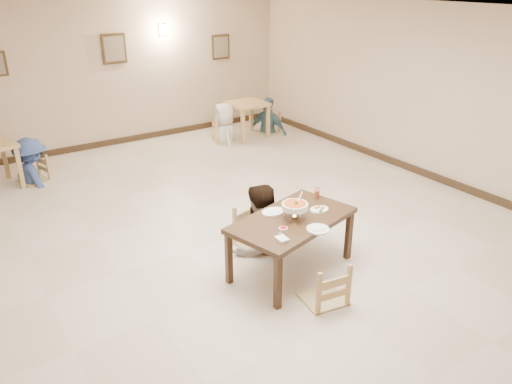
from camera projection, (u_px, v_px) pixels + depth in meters
floor at (242, 234)px, 7.11m from camera, size 10.00×10.00×0.00m
ceiling at (239, 11)px, 5.90m from camera, size 10.00×10.00×0.00m
wall_back at (111, 74)px, 10.30m from camera, size 10.00×0.00×10.00m
wall_right at (438, 95)px, 8.54m from camera, size 0.00×10.00×10.00m
baseboard_back at (120, 141)px, 10.86m from camera, size 8.00×0.06×0.12m
baseboard_right at (425, 173)px, 9.11m from camera, size 0.06×10.00×0.12m
picture_b at (114, 49)px, 10.12m from camera, size 0.50×0.04×0.60m
picture_c at (221, 47)px, 11.45m from camera, size 0.45×0.04×0.55m
wall_sconce at (163, 30)px, 10.56m from camera, size 0.16×0.05×0.22m
main_table at (292, 224)px, 6.01m from camera, size 1.71×1.22×0.72m
chair_far at (257, 210)px, 6.66m from camera, size 0.48×0.48×1.03m
chair_near at (325, 262)px, 5.50m from camera, size 0.46×0.46×0.99m
main_diner at (258, 186)px, 6.43m from camera, size 0.98×0.82×1.79m
curry_warmer at (295, 206)px, 5.89m from camera, size 0.35×0.31×0.28m
rice_plate_far at (273, 212)px, 6.10m from camera, size 0.30×0.30×0.07m
rice_plate_near at (318, 229)px, 5.69m from camera, size 0.26×0.26×0.06m
fried_plate at (319, 209)px, 6.16m from camera, size 0.25×0.25×0.05m
chili_dish at (283, 228)px, 5.71m from camera, size 0.10×0.10×0.02m
napkin_cutlery at (282, 239)px, 5.48m from camera, size 0.15×0.23×0.03m
drink_glass at (317, 193)px, 6.48m from camera, size 0.07×0.07×0.14m
bg_table_right at (247, 109)px, 11.07m from camera, size 0.80×0.80×0.79m
bg_chair_lr at (30, 157)px, 8.73m from camera, size 0.43×0.43×0.92m
bg_chair_rl at (224, 119)px, 10.83m from camera, size 0.47×0.47×0.99m
bg_chair_rr at (269, 113)px, 11.45m from camera, size 0.43×0.43×0.92m
bg_diner_b at (27, 138)px, 8.59m from camera, size 0.88×1.17×1.60m
bg_diner_c at (224, 103)px, 10.69m from camera, size 0.72×0.94×1.71m
bg_diner_d at (269, 98)px, 11.30m from camera, size 0.77×1.04×1.64m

